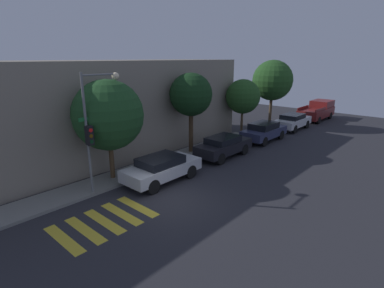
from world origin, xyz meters
TOP-DOWN VIEW (x-y plane):
  - ground_plane at (0.00, 0.00)m, footprint 60.00×60.00m
  - sidewalk at (0.00, 4.19)m, footprint 26.00×1.97m
  - building_row at (0.00, 8.57)m, footprint 26.00×6.00m
  - crosswalk at (-3.05, 0.80)m, footprint 3.88×2.60m
  - traffic_light_pole at (-1.59, 3.37)m, footprint 2.30×0.56m
  - sedan_near_corner at (1.39, 2.10)m, footprint 4.44×1.89m
  - sedan_middle at (7.01, 2.10)m, footprint 4.40×1.77m
  - sedan_far_end at (12.49, 2.10)m, footprint 4.49×1.85m
  - sedan_tail_of_row at (17.91, 2.10)m, footprint 4.43×1.83m
  - pickup_truck at (24.09, 2.10)m, footprint 5.59×2.10m
  - tree_near_corner at (-0.26, 4.30)m, footprint 3.72×3.72m
  - tree_midblock at (6.17, 4.30)m, footprint 2.90×2.90m
  - tree_far_end at (12.60, 4.30)m, footprint 2.85×2.85m
  - tree_behind_truck at (17.61, 4.30)m, footprint 3.76×3.76m

SIDE VIEW (x-z plane):
  - ground_plane at x=0.00m, z-range 0.00..0.00m
  - crosswalk at x=-3.05m, z-range 0.00..0.00m
  - sidewalk at x=0.00m, z-range 0.00..0.14m
  - sedan_near_corner at x=1.39m, z-range 0.07..1.50m
  - sedan_middle at x=7.01m, z-range 0.07..1.52m
  - sedan_tail_of_row at x=17.91m, z-range 0.07..1.53m
  - sedan_far_end at x=12.49m, z-range 0.06..1.58m
  - pickup_truck at x=24.09m, z-range 0.01..1.98m
  - building_row at x=0.00m, z-range 0.00..6.34m
  - tree_far_end at x=12.60m, z-range 0.97..5.79m
  - tree_near_corner at x=-0.26m, z-range 0.88..6.37m
  - traffic_light_pole at x=-1.59m, z-range 0.75..6.65m
  - tree_midblock at x=6.17m, z-range 1.31..6.88m
  - tree_behind_truck at x=17.61m, z-range 1.27..7.59m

